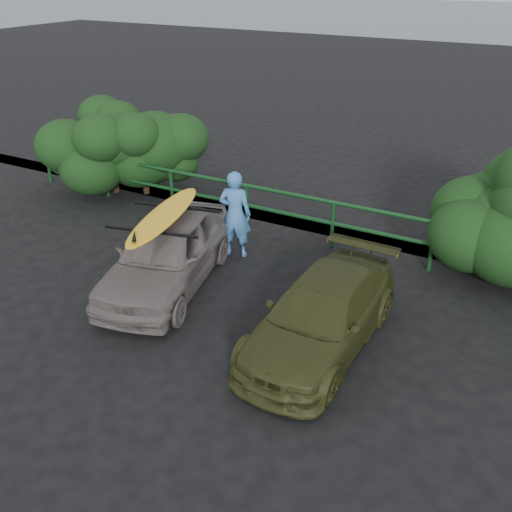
{
  "coord_description": "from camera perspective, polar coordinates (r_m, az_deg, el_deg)",
  "views": [
    {
      "loc": [
        4.72,
        -4.94,
        5.28
      ],
      "look_at": [
        0.71,
        2.33,
        0.95
      ],
      "focal_mm": 40.0,
      "sensor_mm": 36.0,
      "label": 1
    }
  ],
  "objects": [
    {
      "name": "shrub_left",
      "position": [
        14.68,
        -13.35,
        10.02
      ],
      "size": [
        3.2,
        2.4,
        2.09
      ],
      "primitive_type": null,
      "color": "#183B15",
      "rests_on": "ground"
    },
    {
      "name": "surfboard",
      "position": [
        9.97,
        -9.18,
        4.05
      ],
      "size": [
        1.2,
        2.79,
        0.08
      ],
      "primitive_type": "ellipsoid",
      "rotation": [
        0.0,
        0.0,
        0.24
      ],
      "color": "yellow",
      "rests_on": "roof_rack"
    },
    {
      "name": "roof_rack",
      "position": [
        10.0,
        -9.15,
        3.69
      ],
      "size": [
        1.88,
        1.51,
        0.06
      ],
      "primitive_type": null,
      "rotation": [
        0.0,
        0.0,
        0.24
      ],
      "color": "black",
      "rests_on": "sedan"
    },
    {
      "name": "olive_vehicle",
      "position": [
        8.68,
        6.54,
        -5.87
      ],
      "size": [
        1.54,
        3.66,
        1.06
      ],
      "primitive_type": "imported",
      "rotation": [
        0.0,
        0.0,
        -0.02
      ],
      "color": "#393C1A",
      "rests_on": "ground"
    },
    {
      "name": "ground",
      "position": [
        8.63,
        -11.87,
        -10.87
      ],
      "size": [
        80.0,
        80.0,
        0.0
      ],
      "primitive_type": "plane",
      "color": "black"
    },
    {
      "name": "guardrail",
      "position": [
        11.99,
        3.22,
        4.09
      ],
      "size": [
        14.0,
        0.08,
        1.04
      ],
      "primitive_type": null,
      "color": "#13451D",
      "rests_on": "ground"
    },
    {
      "name": "man",
      "position": [
        11.13,
        -2.11,
        4.2
      ],
      "size": [
        0.73,
        0.57,
        1.75
      ],
      "primitive_type": "imported",
      "rotation": [
        0.0,
        0.0,
        3.41
      ],
      "color": "#4482CC",
      "rests_on": "ground"
    },
    {
      "name": "sedan",
      "position": [
        10.28,
        -8.88,
        0.31
      ],
      "size": [
        2.34,
        3.98,
        1.27
      ],
      "primitive_type": "imported",
      "rotation": [
        0.0,
        0.0,
        0.24
      ],
      "color": "slate",
      "rests_on": "ground"
    }
  ]
}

